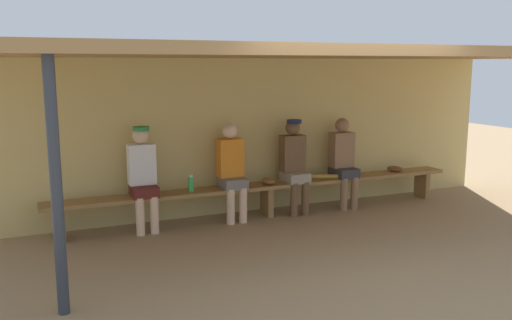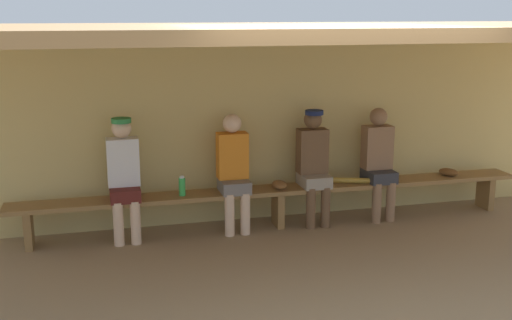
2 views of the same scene
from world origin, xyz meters
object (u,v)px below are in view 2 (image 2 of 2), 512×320
object	(u,v)px
player_rightmost	(233,168)
baseball_glove_tan	(448,172)
bench	(278,194)
player_in_red	(379,159)
water_bottle_orange	(182,186)
player_in_blue	(314,161)
player_near_post	(124,173)
baseball_glove_worn	(279,185)
baseball_bat	(346,180)

from	to	relation	value
player_rightmost	baseball_glove_tan	xyz separation A→B (m)	(2.73, 0.00, -0.22)
bench	player_in_red	world-z (taller)	player_in_red
bench	water_bottle_orange	distance (m)	1.13
player_in_red	player_in_blue	distance (m)	0.82
player_near_post	baseball_glove_worn	xyz separation A→B (m)	(1.74, -0.03, -0.24)
player_in_blue	baseball_glove_tan	bearing A→B (deg)	0.05
baseball_glove_worn	baseball_bat	bearing A→B (deg)	90.93
bench	baseball_bat	distance (m)	0.84
player_near_post	water_bottle_orange	bearing A→B (deg)	-3.12
baseball_glove_tan	bench	bearing A→B (deg)	52.86
baseball_glove_worn	baseball_glove_tan	distance (m)	2.20
player_rightmost	player_near_post	xyz separation A→B (m)	(-1.21, 0.00, 0.02)
player_in_red	water_bottle_orange	world-z (taller)	player_in_red
bench	player_in_red	distance (m)	1.30
bench	baseball_bat	size ratio (longest dim) A/B	7.91
water_bottle_orange	baseball_bat	distance (m)	1.95
bench	water_bottle_orange	xyz separation A→B (m)	(-1.12, -0.03, 0.18)
bench	baseball_glove_worn	distance (m)	0.12
water_bottle_orange	baseball_bat	xyz separation A→B (m)	(1.95, 0.03, -0.07)
player_in_blue	player_near_post	xyz separation A→B (m)	(-2.17, 0.00, 0.00)
water_bottle_orange	baseball_glove_tan	world-z (taller)	water_bottle_orange
player_in_red	baseball_glove_tan	xyz separation A→B (m)	(0.95, 0.00, -0.22)
baseball_glove_tan	player_rightmost	bearing A→B (deg)	52.77
water_bottle_orange	player_in_blue	bearing A→B (deg)	1.25
player_rightmost	player_near_post	distance (m)	1.21
player_near_post	player_in_red	bearing A→B (deg)	-0.01
player_in_red	baseball_glove_tan	bearing A→B (deg)	0.11
player_in_blue	player_rightmost	world-z (taller)	player_in_blue
baseball_glove_tan	baseball_bat	size ratio (longest dim) A/B	0.32
player_in_red	baseball_bat	size ratio (longest dim) A/B	1.76
player_rightmost	water_bottle_orange	xyz separation A→B (m)	(-0.59, -0.03, -0.16)
baseball_bat	bench	bearing A→B (deg)	-160.41
baseball_glove_tan	baseball_bat	world-z (taller)	baseball_glove_tan
player_near_post	baseball_bat	xyz separation A→B (m)	(2.57, -0.00, -0.25)
player_rightmost	baseball_glove_worn	size ratio (longest dim) A/B	5.56
bench	player_in_blue	xyz separation A→B (m)	(0.43, 0.00, 0.36)
player_in_red	baseball_bat	bearing A→B (deg)	-179.58
player_in_blue	bench	bearing A→B (deg)	-179.52
player_rightmost	player_in_red	bearing A→B (deg)	0.00
player_in_blue	player_near_post	bearing A→B (deg)	180.00
bench	player_in_blue	world-z (taller)	player_in_blue
bench	baseball_glove_worn	size ratio (longest dim) A/B	25.00
player_in_blue	player_near_post	size ratio (longest dim) A/B	1.00
water_bottle_orange	baseball_bat	bearing A→B (deg)	0.89
bench	player_near_post	distance (m)	1.77
player_in_red	player_near_post	world-z (taller)	player_near_post
player_rightmost	player_near_post	size ratio (longest dim) A/B	0.99
water_bottle_orange	baseball_glove_tan	bearing A→B (deg)	0.61
water_bottle_orange	bench	bearing A→B (deg)	1.55
bench	player_rightmost	distance (m)	0.63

